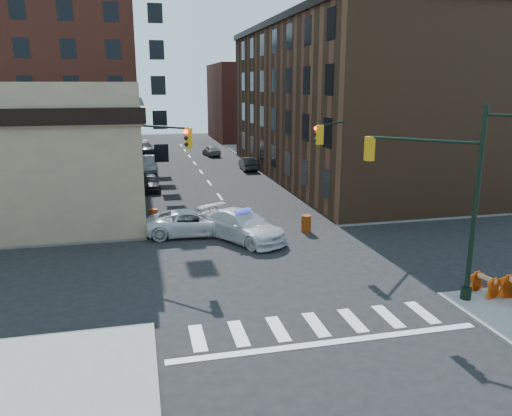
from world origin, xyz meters
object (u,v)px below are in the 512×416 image
pedestrian_a (138,221)px  barrel_bank (154,217)px  parked_car_enear (248,164)px  parked_car_wnear (150,183)px  barricade_nw_a (88,223)px  parked_car_wfar (146,164)px  pickup (192,222)px  police_car (242,226)px  pedestrian_b (106,219)px  barrel_road (306,224)px  barricade_se_a (485,285)px

pedestrian_a → barrel_bank: size_ratio=1.62×
parked_car_enear → barrel_bank: (-10.53, -19.26, -0.17)m
parked_car_wnear → barricade_nw_a: size_ratio=3.41×
parked_car_wfar → parked_car_wnear: bearing=-95.4°
parked_car_enear → barricade_nw_a: (-14.53, -20.11, -0.08)m
pickup → police_car: bearing=-118.7°
parked_car_wnear → pedestrian_a: pedestrian_a is taller
barrel_bank → pedestrian_b: bearing=-139.9°
police_car → parked_car_wnear: (-4.86, 15.49, -0.16)m
parked_car_wnear → barrel_bank: (-0.08, -10.89, -0.19)m
pedestrian_a → barricade_nw_a: bearing=174.8°
pedestrian_b → barrel_road: 12.03m
parked_car_wnear → barrel_road: 17.34m
barricade_se_a → barrel_bank: bearing=30.1°
police_car → pedestrian_b: size_ratio=2.98×
pedestrian_b → barricade_nw_a: pedestrian_b is taller
parked_car_wnear → parked_car_enear: size_ratio=1.00×
pickup → barrel_bank: pickup is taller
police_car → pedestrian_b: 8.07m
barrel_road → barrel_bank: size_ratio=1.03×
parked_car_wfar → pedestrian_b: bearing=-102.8°
police_car → barrel_bank: size_ratio=5.77×
police_car → parked_car_enear: (5.59, 23.86, -0.18)m
barricade_nw_a → parked_car_wnear: bearing=82.2°
barrel_road → barrel_bank: barrel_road is taller
parked_car_wfar → barricade_nw_a: 21.88m
parked_car_wfar → pedestrian_a: pedestrian_a is taller
pedestrian_a → pedestrian_b: size_ratio=0.84×
barrel_bank → parked_car_wnear: bearing=89.6°
pickup → pedestrian_b: 5.08m
pedestrian_a → barrel_bank: (1.00, 2.61, -0.47)m
barricade_nw_a → barrel_bank: bearing=23.4°
pedestrian_b → barrel_road: size_ratio=1.87×
police_car → barricade_nw_a: police_car is taller
pickup → barrel_road: pickup is taller
parked_car_wnear → pedestrian_a: size_ratio=2.47×
parked_car_wnear → barricade_se_a: parked_car_wnear is taller
parked_car_enear → pedestrian_a: pedestrian_a is taller
police_car → pedestrian_b: bearing=132.7°
pickup → barricade_se_a: size_ratio=4.83×
parked_car_wfar → barricade_se_a: 38.03m
parked_car_enear → barricade_se_a: bearing=96.8°
police_car → parked_car_wnear: bearing=76.1°
pedestrian_a → barrel_road: size_ratio=1.57×
parked_car_wnear → pedestrian_a: 13.55m
barrel_bank → barricade_nw_a: size_ratio=0.85×
barrel_road → pedestrian_a: bearing=172.7°
parked_car_wnear → barrel_road: parked_car_wnear is taller
barricade_se_a → barricade_nw_a: (-17.33, 14.11, 0.02)m
parked_car_enear → barricade_se_a: parked_car_enear is taller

